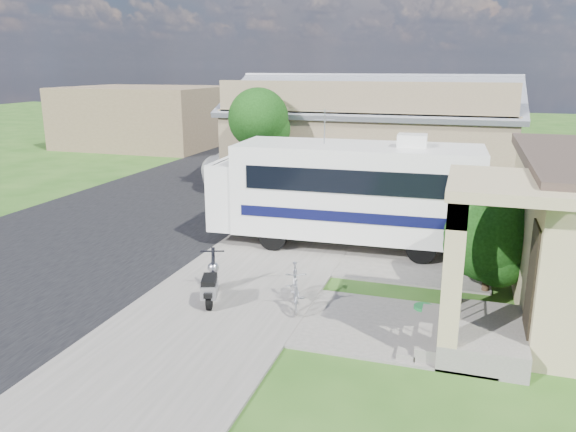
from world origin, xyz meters
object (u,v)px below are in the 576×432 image
(motorhome, at_px, (347,190))
(shrub, at_px, (493,233))
(bicycle, at_px, (295,289))
(van, at_px, (279,141))
(garden_hose, at_px, (423,311))
(scooter, at_px, (211,284))
(pickup_truck, at_px, (250,160))

(motorhome, bearing_deg, shrub, -33.72)
(shrub, height_order, bicycle, shrub)
(shrub, distance_m, van, 21.60)
(bicycle, xyz_separation_m, garden_hose, (2.84, 0.50, -0.39))
(scooter, xyz_separation_m, pickup_truck, (-4.71, 14.56, 0.41))
(garden_hose, bearing_deg, scooter, -169.97)
(van, distance_m, garden_hose, 22.56)
(bicycle, bearing_deg, motorhome, 70.19)
(shrub, xyz_separation_m, scooter, (-6.20, -2.74, -1.02))
(van, relative_size, garden_hose, 15.43)
(bicycle, height_order, pickup_truck, pickup_truck)
(shrub, relative_size, van, 0.44)
(motorhome, bearing_deg, bicycle, -93.77)
(scooter, bearing_deg, bicycle, -9.56)
(bicycle, height_order, van, van)
(van, xyz_separation_m, garden_hose, (10.13, -20.14, -0.87))
(garden_hose, bearing_deg, bicycle, -169.93)
(motorhome, height_order, van, motorhome)
(shrub, bearing_deg, garden_hose, -126.78)
(scooter, distance_m, van, 21.66)
(van, height_order, garden_hose, van)
(garden_hose, bearing_deg, shrub, 53.22)
(bicycle, xyz_separation_m, van, (-7.29, 20.64, 0.48))
(shrub, distance_m, scooter, 6.85)
(shrub, relative_size, pickup_truck, 0.45)
(shrub, bearing_deg, pickup_truck, 132.71)
(shrub, distance_m, bicycle, 4.99)
(motorhome, height_order, shrub, motorhome)
(bicycle, bearing_deg, van, 91.20)
(pickup_truck, bearing_deg, garden_hose, 119.43)
(motorhome, relative_size, van, 1.22)
(scooter, xyz_separation_m, garden_hose, (4.78, 0.85, -0.39))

